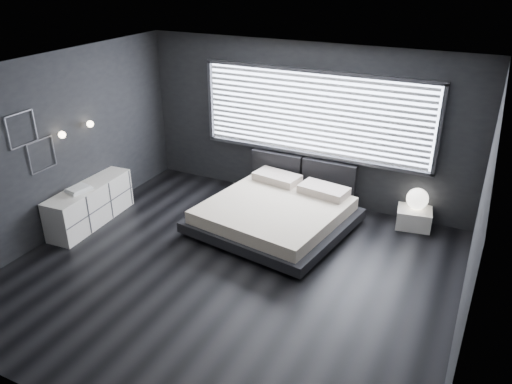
% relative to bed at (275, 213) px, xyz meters
% --- Properties ---
extents(room, '(6.04, 6.00, 2.80)m').
position_rel_bed_xyz_m(room, '(-0.06, -1.45, 1.13)').
color(room, black).
rests_on(room, ground).
extents(window, '(4.14, 0.09, 1.52)m').
position_rel_bed_xyz_m(window, '(0.14, 1.24, 1.34)').
color(window, white).
rests_on(window, ground).
extents(headboard, '(1.96, 0.16, 0.52)m').
position_rel_bed_xyz_m(headboard, '(-0.01, 1.19, 0.30)').
color(headboard, black).
rests_on(headboard, ground).
extents(sconce_near, '(0.18, 0.11, 0.11)m').
position_rel_bed_xyz_m(sconce_near, '(-2.94, -1.40, 1.33)').
color(sconce_near, silver).
rests_on(sconce_near, ground).
extents(sconce_far, '(0.18, 0.11, 0.11)m').
position_rel_bed_xyz_m(sconce_far, '(-2.94, -0.80, 1.33)').
color(sconce_far, silver).
rests_on(sconce_far, ground).
extents(wall_art_upper, '(0.01, 0.48, 0.48)m').
position_rel_bed_xyz_m(wall_art_upper, '(-3.03, -2.00, 1.58)').
color(wall_art_upper, '#47474C').
rests_on(wall_art_upper, ground).
extents(wall_art_lower, '(0.01, 0.48, 0.48)m').
position_rel_bed_xyz_m(wall_art_lower, '(-3.03, -1.75, 1.11)').
color(wall_art_lower, '#47474C').
rests_on(wall_art_lower, ground).
extents(bed, '(2.57, 2.48, 0.59)m').
position_rel_bed_xyz_m(bed, '(0.00, 0.00, 0.00)').
color(bed, black).
rests_on(bed, ground).
extents(nightstand, '(0.61, 0.53, 0.32)m').
position_rel_bed_xyz_m(nightstand, '(2.02, 1.05, -0.11)').
color(nightstand, white).
rests_on(nightstand, ground).
extents(orb_lamp, '(0.35, 0.35, 0.35)m').
position_rel_bed_xyz_m(orb_lamp, '(2.03, 1.09, 0.22)').
color(orb_lamp, white).
rests_on(orb_lamp, nightstand).
extents(dresser, '(0.58, 1.71, 0.67)m').
position_rel_bed_xyz_m(dresser, '(-2.83, -1.16, 0.06)').
color(dresser, white).
rests_on(dresser, ground).
extents(book_stack, '(0.36, 0.42, 0.07)m').
position_rel_bed_xyz_m(book_stack, '(-2.81, -1.38, 0.43)').
color(book_stack, white).
rests_on(book_stack, dresser).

